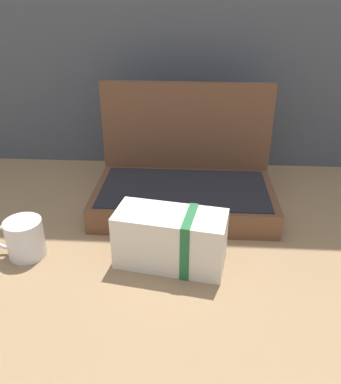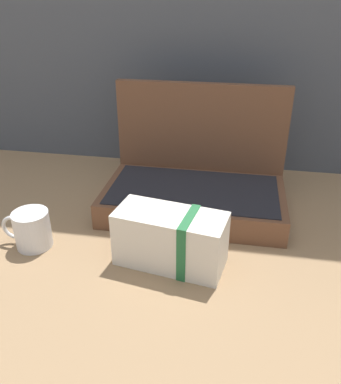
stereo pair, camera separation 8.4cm
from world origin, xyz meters
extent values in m
plane|color=#8C6D4C|center=(0.00, 0.00, 0.00)|extent=(6.00, 6.00, 0.00)
cube|color=brown|center=(0.04, 0.21, 0.04)|extent=(0.49, 0.27, 0.07)
cube|color=black|center=(0.04, 0.21, 0.07)|extent=(0.45, 0.24, 0.00)
cube|color=brown|center=(0.04, 0.36, 0.16)|extent=(0.49, 0.02, 0.33)
cube|color=silver|center=(0.02, -0.02, 0.06)|extent=(0.26, 0.15, 0.13)
cube|color=#236638|center=(0.06, -0.03, 0.06)|extent=(0.04, 0.11, 0.13)
cylinder|color=silver|center=(-0.32, -0.01, 0.05)|extent=(0.09, 0.09, 0.09)
torus|color=silver|center=(-0.36, -0.01, 0.05)|extent=(0.06, 0.01, 0.06)
camera|label=1|loc=(0.07, -0.76, 0.57)|focal=37.46mm
camera|label=2|loc=(0.15, -0.75, 0.57)|focal=37.46mm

